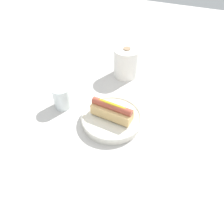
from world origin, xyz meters
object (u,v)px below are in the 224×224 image
Objects in this scene: hotdog_front at (112,110)px; water_glass at (62,98)px; serving_bowl at (112,119)px; paper_towel_roll at (126,62)px.

hotdog_front reaches higher than water_glass.
water_glass is (-0.21, 0.01, 0.03)m from serving_bowl.
hotdog_front is at bearing -3.34° from water_glass.
paper_towel_roll reaches higher than hotdog_front.
water_glass is at bearing 176.66° from serving_bowl.
hotdog_front is 0.21m from water_glass.
serving_bowl is 0.30m from paper_towel_roll.
water_glass is 0.67× the size of paper_towel_roll.
serving_bowl is 2.50× the size of water_glass.
serving_bowl is 1.68× the size of paper_towel_roll.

